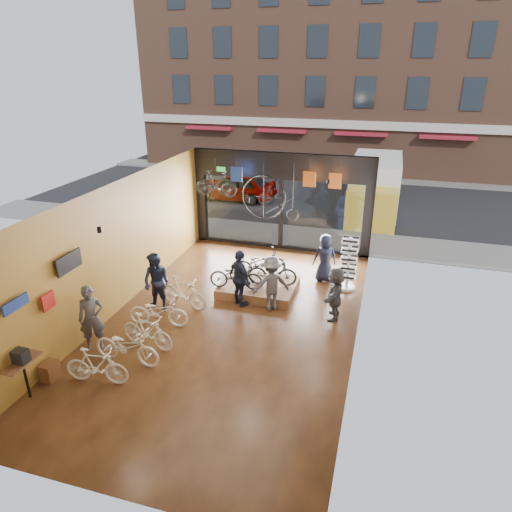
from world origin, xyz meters
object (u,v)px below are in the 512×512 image
at_px(display_bike_left, 236,276).
at_px(sunglasses_rack, 348,264).
at_px(customer_5, 335,293).
at_px(hung_bike, 216,183).
at_px(floor_bike_2, 127,346).
at_px(customer_4, 325,258).
at_px(box_truck, 374,190).
at_px(display_bike_right, 260,263).
at_px(street_car, 235,186).
at_px(customer_3, 271,284).
at_px(display_platform, 258,287).
at_px(customer_0, 92,318).
at_px(customer_1, 157,283).
at_px(customer_2, 240,278).
at_px(floor_bike_1, 97,366).
at_px(floor_bike_3, 147,331).
at_px(floor_bike_4, 158,311).
at_px(floor_bike_5, 183,293).
at_px(display_bike_mid, 272,272).
at_px(penny_farthing, 273,199).

bearing_deg(display_bike_left, sunglasses_rack, -71.66).
distance_m(customer_5, hung_bike, 6.07).
relative_size(floor_bike_2, customer_4, 1.07).
xyz_separation_m(box_truck, display_bike_right, (-3.20, -8.39, -0.58)).
bearing_deg(display_bike_left, hung_bike, 24.51).
xyz_separation_m(street_car, customer_3, (4.86, -10.96, 0.11)).
relative_size(display_platform, customer_3, 1.39).
bearing_deg(customer_0, display_bike_left, 22.24).
bearing_deg(hung_bike, box_truck, -36.52).
relative_size(box_truck, customer_1, 3.73).
height_order(box_truck, customer_1, box_truck).
bearing_deg(customer_2, floor_bike_1, 105.53).
xyz_separation_m(floor_bike_3, floor_bike_4, (-0.23, 1.04, -0.02)).
relative_size(customer_0, customer_5, 1.12).
bearing_deg(customer_5, floor_bike_2, -52.03).
xyz_separation_m(box_truck, floor_bike_5, (-5.01, -10.57, -0.84)).
bearing_deg(display_bike_mid, display_bike_right, 35.66).
relative_size(street_car, floor_bike_1, 2.91).
relative_size(display_platform, customer_2, 1.33).
bearing_deg(penny_farthing, floor_bike_5, -115.35).
height_order(display_bike_mid, customer_0, customer_0).
distance_m(street_car, display_bike_mid, 10.99).
xyz_separation_m(display_platform, display_bike_mid, (0.46, 0.01, 0.62)).
height_order(floor_bike_2, customer_4, customer_4).
bearing_deg(customer_5, box_truck, 176.87).
height_order(floor_bike_1, customer_2, customer_2).
xyz_separation_m(display_platform, customer_3, (0.68, -0.99, 0.71)).
relative_size(display_bike_right, customer_5, 1.09).
relative_size(floor_bike_3, customer_4, 0.95).
bearing_deg(floor_bike_1, display_bike_right, -28.02).
bearing_deg(display_bike_right, customer_1, 108.14).
distance_m(floor_bike_1, customer_0, 1.56).
height_order(floor_bike_2, customer_0, customer_0).
bearing_deg(sunglasses_rack, floor_bike_1, -141.89).
distance_m(floor_bike_3, display_bike_left, 3.55).
distance_m(floor_bike_4, customer_2, 2.59).
height_order(display_bike_right, customer_1, customer_1).
xyz_separation_m(customer_0, sunglasses_rack, (5.95, 5.24, 0.01)).
bearing_deg(customer_5, street_car, -148.29).
bearing_deg(floor_bike_2, display_platform, -22.62).
bearing_deg(floor_bike_2, display_bike_right, -19.16).
bearing_deg(display_platform, floor_bike_4, -127.70).
relative_size(floor_bike_2, display_bike_right, 1.02).
distance_m(floor_bike_2, customer_3, 4.51).
bearing_deg(customer_4, display_bike_mid, 23.60).
relative_size(floor_bike_4, customer_0, 0.96).
xyz_separation_m(display_bike_mid, customer_0, (-3.67, -4.24, 0.12)).
bearing_deg(floor_bike_2, floor_bike_3, -10.02).
distance_m(floor_bike_5, customer_0, 2.96).
bearing_deg(street_car, floor_bike_1, 6.87).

